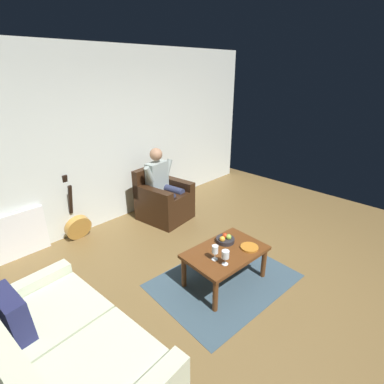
{
  "coord_description": "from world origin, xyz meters",
  "views": [
    {
      "loc": [
        2.6,
        1.34,
        2.4
      ],
      "look_at": [
        -0.18,
        -1.35,
        0.76
      ],
      "focal_mm": 27.51,
      "sensor_mm": 36.0,
      "label": 1
    }
  ],
  "objects": [
    {
      "name": "guitar",
      "position": [
        1.02,
        -2.57,
        0.23
      ],
      "size": [
        0.39,
        0.31,
        0.99
      ],
      "color": "#BB853A",
      "rests_on": "ground"
    },
    {
      "name": "wall_back",
      "position": [
        0.0,
        -2.78,
        1.37
      ],
      "size": [
        5.93,
        0.06,
        2.74
      ],
      "primitive_type": "cube",
      "color": "silver",
      "rests_on": "ground"
    },
    {
      "name": "rug",
      "position": [
        0.25,
        -0.38,
        0.0
      ],
      "size": [
        1.74,
        1.34,
        0.01
      ],
      "primitive_type": "cube",
      "rotation": [
        0.0,
        0.0,
        -0.08
      ],
      "color": "#354956",
      "rests_on": "ground"
    },
    {
      "name": "fruit_bowl",
      "position": [
        0.11,
        -0.5,
        0.47
      ],
      "size": [
        0.23,
        0.23,
        0.11
      ],
      "color": "#262427",
      "rests_on": "coffee_table"
    },
    {
      "name": "ground_plane",
      "position": [
        0.0,
        0.0,
        0.0
      ],
      "size": [
        6.63,
        6.63,
        0.0
      ],
      "primitive_type": "plane",
      "color": "brown"
    },
    {
      "name": "decorative_dish",
      "position": [
        0.02,
        -0.21,
        0.45
      ],
      "size": [
        0.21,
        0.21,
        0.02
      ],
      "primitive_type": "cylinder",
      "color": "#B76F24",
      "rests_on": "coffee_table"
    },
    {
      "name": "wine_glass_near",
      "position": [
        0.46,
        -0.23,
        0.55
      ],
      "size": [
        0.08,
        0.08,
        0.17
      ],
      "color": "silver",
      "rests_on": "coffee_table"
    },
    {
      "name": "person_seated",
      "position": [
        -0.32,
        -2.15,
        0.65
      ],
      "size": [
        0.65,
        0.64,
        1.21
      ],
      "rotation": [
        0.0,
        0.0,
        0.13
      ],
      "color": "#919E9A",
      "rests_on": "ground"
    },
    {
      "name": "radiator",
      "position": [
        1.74,
        -2.71,
        0.33
      ],
      "size": [
        0.66,
        0.06,
        0.65
      ],
      "primitive_type": "cube",
      "color": "white",
      "rests_on": "ground"
    },
    {
      "name": "couch",
      "position": [
        2.17,
        -0.46,
        0.32
      ],
      "size": [
        1.01,
        1.75,
        0.92
      ],
      "rotation": [
        0.0,
        0.0,
        1.63
      ],
      "color": "beige",
      "rests_on": "ground"
    },
    {
      "name": "armchair",
      "position": [
        -0.32,
        -2.16,
        0.32
      ],
      "size": [
        0.79,
        0.85,
        0.87
      ],
      "rotation": [
        0.0,
        0.0,
        0.13
      ],
      "color": "black",
      "rests_on": "ground"
    },
    {
      "name": "coffee_table",
      "position": [
        0.25,
        -0.38,
        0.37
      ],
      "size": [
        0.99,
        0.69,
        0.44
      ],
      "rotation": [
        0.0,
        0.0,
        -0.08
      ],
      "color": "#592F14",
      "rests_on": "ground"
    },
    {
      "name": "wine_glass_far",
      "position": [
        0.47,
        -0.36,
        0.56
      ],
      "size": [
        0.07,
        0.07,
        0.18
      ],
      "color": "silver",
      "rests_on": "coffee_table"
    }
  ]
}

